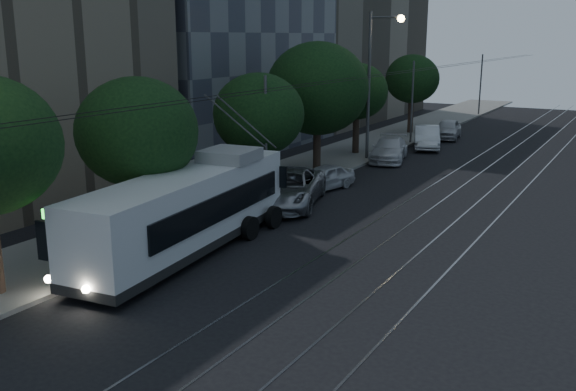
% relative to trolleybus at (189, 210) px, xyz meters
% --- Properties ---
extents(ground, '(120.00, 120.00, 0.00)m').
position_rel_trolleybus_xyz_m(ground, '(4.10, -2.79, -1.58)').
color(ground, black).
rests_on(ground, ground).
extents(sidewalk, '(5.00, 90.00, 0.15)m').
position_rel_trolleybus_xyz_m(sidewalk, '(-3.40, 17.21, -1.50)').
color(sidewalk, gray).
rests_on(sidewalk, ground).
extents(tram_rails, '(4.52, 90.00, 0.02)m').
position_rel_trolleybus_xyz_m(tram_rails, '(6.60, 17.21, -1.57)').
color(tram_rails, gray).
rests_on(tram_rails, ground).
extents(overhead_wires, '(2.23, 90.00, 6.00)m').
position_rel_trolleybus_xyz_m(overhead_wires, '(-0.87, 17.21, 1.89)').
color(overhead_wires, black).
rests_on(overhead_wires, ground).
extents(trolleybus, '(3.54, 11.53, 5.63)m').
position_rel_trolleybus_xyz_m(trolleybus, '(0.00, 0.00, 0.00)').
color(trolleybus, silver).
rests_on(trolleybus, ground).
extents(pickup_silver, '(4.50, 6.61, 1.68)m').
position_rel_trolleybus_xyz_m(pickup_silver, '(-0.20, 7.52, -0.74)').
color(pickup_silver, '#96989D').
rests_on(pickup_silver, ground).
extents(car_white_a, '(2.37, 4.01, 1.28)m').
position_rel_trolleybus_xyz_m(car_white_a, '(-0.20, 11.21, -0.94)').
color(car_white_a, silver).
rests_on(car_white_a, ground).
extents(car_white_b, '(3.25, 5.41, 1.47)m').
position_rel_trolleybus_xyz_m(car_white_b, '(-0.20, 20.34, -0.84)').
color(car_white_b, silver).
rests_on(car_white_b, ground).
extents(car_white_c, '(3.20, 5.08, 1.58)m').
position_rel_trolleybus_xyz_m(car_white_c, '(0.41, 26.03, -0.79)').
color(car_white_c, silver).
rests_on(car_white_c, ground).
extents(car_white_d, '(2.41, 4.59, 1.49)m').
position_rel_trolleybus_xyz_m(car_white_d, '(0.41, 31.11, -0.83)').
color(car_white_d, '#B0B1B5').
rests_on(car_white_d, ground).
extents(tree_1, '(4.57, 4.57, 6.30)m').
position_rel_trolleybus_xyz_m(tree_1, '(-2.40, 0.10, 2.65)').
color(tree_1, '#30201A').
rests_on(tree_1, ground).
extents(tree_2, '(4.44, 4.44, 6.04)m').
position_rel_trolleybus_xyz_m(tree_2, '(-2.40, 8.49, 2.45)').
color(tree_2, '#30201A').
rests_on(tree_2, ground).
extents(tree_3, '(5.78, 5.78, 7.46)m').
position_rel_trolleybus_xyz_m(tree_3, '(-2.40, 14.65, 3.27)').
color(tree_3, '#30201A').
rests_on(tree_3, ground).
extents(tree_4, '(4.07, 4.07, 6.04)m').
position_rel_trolleybus_xyz_m(tree_4, '(-2.90, 21.21, 2.61)').
color(tree_4, '#30201A').
rests_on(tree_4, ground).
extents(tree_5, '(4.25, 4.25, 6.34)m').
position_rel_trolleybus_xyz_m(tree_5, '(-2.90, 31.89, 2.83)').
color(tree_5, '#30201A').
rests_on(tree_5, ground).
extents(streetlamp_far, '(2.25, 0.44, 9.18)m').
position_rel_trolleybus_xyz_m(streetlamp_far, '(-1.07, 19.78, 4.00)').
color(streetlamp_far, '#565658').
rests_on(streetlamp_far, ground).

